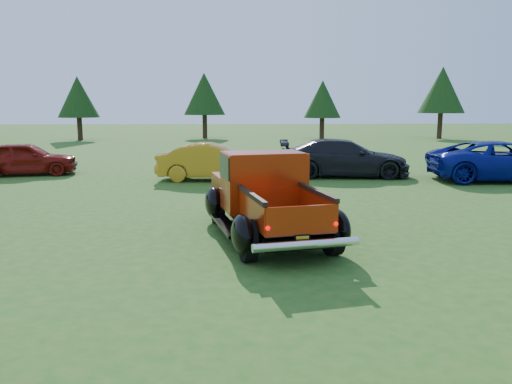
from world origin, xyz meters
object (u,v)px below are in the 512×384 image
(tree_mid_left, at_px, (204,94))
(show_car_yellow, at_px, (214,162))
(show_car_grey, at_px, (344,158))
(show_car_blue, at_px, (503,161))
(tree_east, at_px, (442,90))
(show_car_red, at_px, (26,158))
(tree_west, at_px, (78,97))
(tree_mid_right, at_px, (322,99))
(pickup_truck, at_px, (263,195))

(tree_mid_left, distance_m, show_car_yellow, 22.35)
(show_car_grey, distance_m, show_car_blue, 5.35)
(tree_east, bearing_deg, show_car_red, -141.03)
(tree_west, relative_size, tree_mid_right, 1.05)
(tree_east, height_order, show_car_blue, tree_east)
(pickup_truck, bearing_deg, tree_east, 49.51)
(tree_east, distance_m, show_car_red, 30.38)
(tree_east, bearing_deg, tree_mid_left, 175.24)
(show_car_yellow, xyz_separation_m, show_car_grey, (4.65, 0.67, 0.04))
(tree_mid_right, distance_m, show_car_grey, 20.79)
(tree_mid_left, height_order, tree_east, tree_east)
(pickup_truck, relative_size, show_car_yellow, 1.22)
(show_car_grey, height_order, show_car_blue, show_car_blue)
(tree_mid_left, distance_m, show_car_blue, 25.56)
(tree_mid_right, height_order, show_car_grey, tree_mid_right)
(tree_east, relative_size, show_car_grey, 1.16)
(tree_mid_left, relative_size, show_car_blue, 1.03)
(show_car_yellow, bearing_deg, pickup_truck, -165.49)
(show_car_red, bearing_deg, show_car_yellow, -113.32)
(tree_west, height_order, tree_mid_right, tree_west)
(tree_mid_right, height_order, show_car_blue, tree_mid_right)
(tree_west, xyz_separation_m, tree_mid_right, (18.00, 1.00, -0.14))
(tree_west, distance_m, pickup_truck, 29.88)
(show_car_red, distance_m, show_car_blue, 17.00)
(tree_mid_left, distance_m, show_car_red, 21.41)
(tree_mid_left, bearing_deg, show_car_yellow, -86.12)
(tree_west, height_order, show_car_blue, tree_west)
(tree_mid_left, relative_size, show_car_red, 1.39)
(pickup_truck, xyz_separation_m, show_car_red, (-8.26, 8.86, -0.16))
(show_car_yellow, bearing_deg, tree_mid_left, 8.53)
(show_car_red, relative_size, show_car_grey, 0.78)
(tree_west, relative_size, show_car_red, 1.27)
(show_car_red, bearing_deg, pickup_truck, -147.27)
(show_car_blue, bearing_deg, pickup_truck, 131.45)
(show_car_yellow, distance_m, show_car_blue, 9.87)
(tree_mid_left, xyz_separation_m, show_car_blue, (11.35, -22.75, -2.71))
(tree_mid_right, relative_size, show_car_red, 1.22)
(tree_east, bearing_deg, show_car_grey, -120.69)
(show_car_blue, bearing_deg, tree_mid_right, 9.98)
(show_car_yellow, bearing_deg, show_car_grey, -77.14)
(show_car_red, relative_size, show_car_blue, 0.74)
(tree_east, distance_m, show_car_blue, 22.46)
(tree_mid_left, bearing_deg, tree_west, -167.47)
(tree_west, xyz_separation_m, show_car_grey, (15.15, -19.46, -2.44))
(show_car_red, relative_size, show_car_yellow, 0.94)
(tree_mid_left, bearing_deg, show_car_grey, -74.00)
(tree_east, distance_m, show_car_yellow, 26.59)
(show_car_yellow, bearing_deg, tree_west, 32.20)
(tree_west, relative_size, show_car_grey, 0.99)
(pickup_truck, relative_size, show_car_grey, 1.01)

